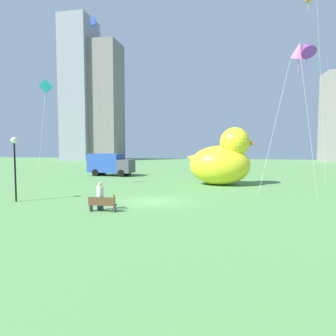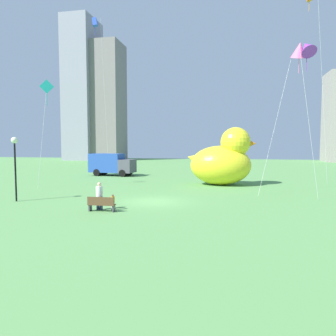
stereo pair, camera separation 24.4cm
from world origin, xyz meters
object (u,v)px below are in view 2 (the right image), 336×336
park_bench (101,204)px  kite_pink (299,50)px  person_adult (99,195)px  person_child (113,201)px  box_truck (111,165)px  kite_purple (307,48)px  lamppost (15,153)px  kite_blue (95,24)px  kite_teal (46,91)px  giant_inflatable_duck (223,161)px

park_bench → kite_pink: 18.20m
person_adult → person_child: 0.93m
person_child → box_truck: box_truck is taller
person_adult → person_child: (0.83, 0.08, -0.40)m
kite_pink → kite_purple: bearing=-37.7°
person_adult → kite_purple: bearing=28.8°
lamppost → kite_blue: kite_blue is taller
park_bench → kite_pink: bearing=33.2°
kite_purple → kite_teal: bearing=176.8°
person_adult → giant_inflatable_duck: size_ratio=0.25×
person_child → kite_pink: kite_pink is taller
person_child → giant_inflatable_duck: (6.22, 13.83, 1.90)m
park_bench → kite_blue: (-11.40, 24.96, 20.34)m
person_child → giant_inflatable_duck: 15.28m
giant_inflatable_duck → kite_purple: bearing=-47.1°
person_adult → kite_teal: kite_teal is taller
park_bench → person_child: 0.77m
person_adult → kite_teal: bearing=135.9°
kite_purple → kite_pink: bearing=142.3°
person_adult → kite_purple: (13.20, 7.27, 10.14)m
lamppost → person_adult: bearing=-12.8°
lamppost → giant_inflatable_duck: bearing=41.2°
person_adult → kite_blue: (-11.07, 24.46, 19.87)m
box_truck → kite_purple: size_ratio=0.51×
box_truck → kite_purple: 26.50m
lamppost → kite_teal: 9.01m
kite_purple → kite_teal: kite_purple is taller
person_adult → kite_blue: size_ratio=0.08×
person_child → lamppost: (-7.83, 1.51, 2.88)m
lamppost → kite_teal: bearing=104.4°
giant_inflatable_duck → kite_purple: (6.15, -6.63, 8.64)m
giant_inflatable_duck → kite_teal: (-15.82, -5.41, 6.50)m
kite_purple → person_adult: bearing=-151.2°
kite_purple → kite_teal: 22.11m
giant_inflatable_duck → kite_teal: bearing=-161.1°
person_child → lamppost: lamppost is taller
kite_purple → box_truck: bearing=146.8°
kite_purple → kite_pink: size_ratio=1.01×
kite_teal → person_child: bearing=-41.2°
park_bench → lamppost: (-7.33, 2.09, 2.94)m
lamppost → box_truck: (-0.46, 19.18, -1.98)m
person_adult → kite_pink: kite_pink is taller
kite_blue → giant_inflatable_duck: bearing=-30.2°
person_adult → box_truck: size_ratio=0.28×
park_bench → kite_blue: 34.15m
person_adult → box_truck: 22.08m
park_bench → kite_teal: bearing=135.3°
person_adult → kite_pink: bearing=30.9°
park_bench → person_adult: 0.76m
lamppost → park_bench: bearing=-15.9°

